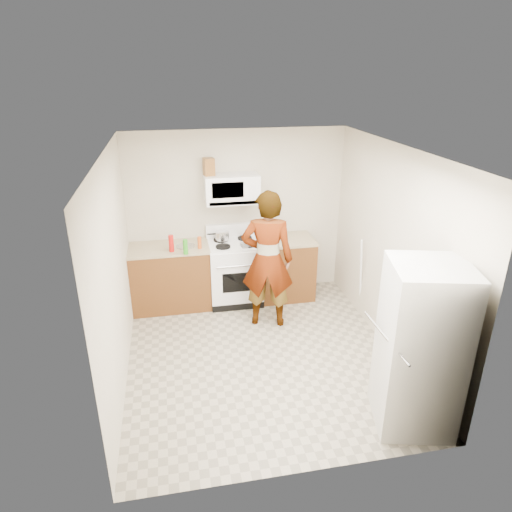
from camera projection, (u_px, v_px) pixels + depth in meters
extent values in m
plane|color=gray|center=(261.00, 355.00, 5.64)|extent=(3.60, 3.60, 0.00)
cube|color=beige|center=(237.00, 215.00, 6.78)|extent=(3.20, 0.02, 2.50)
cube|color=beige|center=(392.00, 252.00, 5.43)|extent=(0.02, 3.60, 2.50)
cube|color=brown|center=(171.00, 278.00, 6.63)|extent=(1.12, 0.62, 0.90)
cube|color=#9B8B69|center=(168.00, 248.00, 6.45)|extent=(1.14, 0.64, 0.03)
cube|color=brown|center=(285.00, 269.00, 6.93)|extent=(0.80, 0.62, 0.90)
cube|color=#9B8B69|center=(286.00, 240.00, 6.75)|extent=(0.82, 0.64, 0.03)
cube|color=white|center=(235.00, 273.00, 6.78)|extent=(0.76, 0.65, 0.90)
cube|color=white|center=(234.00, 244.00, 6.60)|extent=(0.76, 0.62, 0.03)
cube|color=white|center=(231.00, 230.00, 6.82)|extent=(0.76, 0.08, 0.20)
cube|color=white|center=(232.00, 189.00, 6.42)|extent=(0.76, 0.38, 0.40)
imported|color=tan|center=(267.00, 260.00, 5.99)|extent=(0.78, 0.61, 1.89)
cube|color=silver|center=(420.00, 348.00, 4.29)|extent=(0.85, 0.85, 1.70)
cylinder|color=white|center=(280.00, 230.00, 6.82)|extent=(0.20, 0.20, 0.18)
cube|color=brown|center=(209.00, 167.00, 6.25)|extent=(0.16, 0.16, 0.24)
cylinder|color=silver|center=(222.00, 236.00, 6.65)|extent=(0.26, 0.26, 0.11)
cube|color=silver|center=(250.00, 244.00, 6.48)|extent=(0.27, 0.19, 0.05)
cylinder|color=#B7110D|center=(171.00, 243.00, 6.24)|extent=(0.09, 0.09, 0.23)
cylinder|color=#CD5016|center=(199.00, 243.00, 6.37)|extent=(0.07, 0.07, 0.17)
cylinder|color=#29941B|center=(185.00, 247.00, 6.16)|extent=(0.07, 0.07, 0.21)
cylinder|color=silver|center=(186.00, 246.00, 6.46)|extent=(0.35, 0.35, 0.01)
cylinder|color=white|center=(361.00, 276.00, 6.35)|extent=(0.18, 0.20, 1.16)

